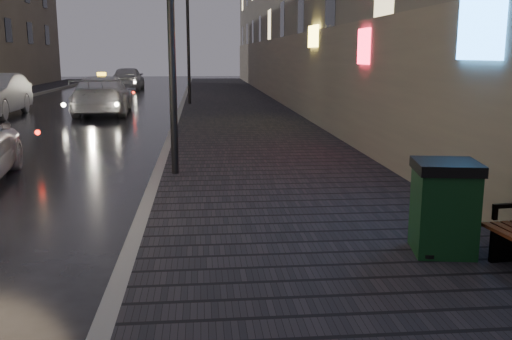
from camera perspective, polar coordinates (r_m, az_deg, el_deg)
The scene contains 6 objects.
sidewalk at distance 26.13m, azimuth -2.16°, elevation 6.34°, with size 4.60×58.00×0.15m, color black.
curb at distance 26.09m, azimuth -7.45°, elevation 6.25°, with size 0.20×58.00×0.15m, color slate.
lamp_far at distance 27.00m, azimuth -6.82°, elevation 13.69°, with size 0.36×0.36×5.28m.
trash_bin at distance 6.95m, azimuth 18.29°, elevation -3.49°, with size 0.82×0.82×1.08m.
taxi_mid at distance 24.42m, azimuth -15.08°, elevation 7.26°, with size 2.19×5.38×1.56m, color silver.
car_far at distance 41.07m, azimuth -12.65°, elevation 8.97°, with size 1.89×4.69×1.60m, color #A5A6AE.
Camera 1 is at (2.37, -4.97, 2.43)m, focal length 40.00 mm.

